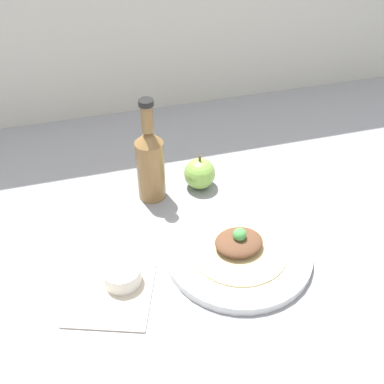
{
  "coord_description": "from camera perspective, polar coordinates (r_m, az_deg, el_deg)",
  "views": [
    {
      "loc": [
        -18.11,
        -68.45,
        66.36
      ],
      "look_at": [
        1.33,
        -0.28,
        8.56
      ],
      "focal_mm": 42.0,
      "sensor_mm": 36.0,
      "label": 1
    }
  ],
  "objects": [
    {
      "name": "napkin",
      "position": [
        0.85,
        -10.26,
        -12.62
      ],
      "size": [
        18.93,
        19.08,
        0.8
      ],
      "color": "beige",
      "rests_on": "ground_plane"
    },
    {
      "name": "plated_food",
      "position": [
        0.89,
        5.95,
        -6.6
      ],
      "size": [
        19.64,
        19.64,
        5.14
      ],
      "color": "#D6BC7F",
      "rests_on": "plate"
    },
    {
      "name": "dipping_bowl",
      "position": [
        0.85,
        -8.86,
        -10.44
      ],
      "size": [
        7.1,
        7.1,
        3.79
      ],
      "color": "silver",
      "rests_on": "ground_plane"
    },
    {
      "name": "plate",
      "position": [
        0.9,
        5.87,
        -7.42
      ],
      "size": [
        29.13,
        29.13,
        2.15
      ],
      "color": "white",
      "rests_on": "ground_plane"
    },
    {
      "name": "ground_plane",
      "position": [
        0.98,
        -0.79,
        -4.81
      ],
      "size": [
        180.0,
        110.0,
        4.0
      ],
      "primitive_type": "cube",
      "color": "gray"
    },
    {
      "name": "apple",
      "position": [
        1.05,
        0.97,
        2.37
      ],
      "size": [
        7.33,
        7.33,
        8.74
      ],
      "color": "#84B74C",
      "rests_on": "ground_plane"
    },
    {
      "name": "cider_bottle",
      "position": [
        0.99,
        -5.33,
        3.83
      ],
      "size": [
        6.25,
        6.25,
        24.47
      ],
      "color": "olive",
      "rests_on": "ground_plane"
    }
  ]
}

